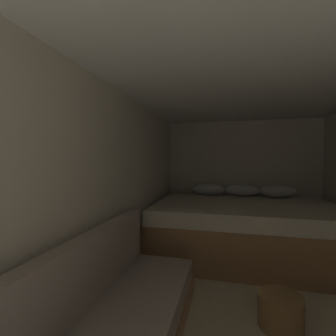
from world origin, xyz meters
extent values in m
plane|color=beige|center=(0.00, 1.64, 0.00)|extent=(6.79, 6.79, 0.00)
cube|color=beige|center=(0.00, 4.06, 1.02)|extent=(2.72, 0.05, 2.05)
cube|color=beige|center=(-1.33, 1.64, 1.02)|extent=(0.05, 4.79, 2.05)
cube|color=white|center=(0.00, 1.64, 2.07)|extent=(2.72, 4.79, 0.05)
cube|color=#9E7247|center=(0.00, 3.12, 0.27)|extent=(2.50, 1.73, 0.55)
cube|color=beige|center=(0.00, 3.12, 0.64)|extent=(2.46, 1.69, 0.19)
ellipsoid|color=white|center=(-0.56, 3.78, 0.84)|extent=(0.57, 0.31, 0.20)
ellipsoid|color=white|center=(0.56, 3.78, 0.84)|extent=(0.57, 0.31, 0.20)
ellipsoid|color=white|center=(0.00, 3.78, 0.84)|extent=(0.57, 0.31, 0.20)
cube|color=#A8998E|center=(-1.23, 0.81, 0.56)|extent=(0.12, 2.44, 0.49)
cylinder|color=olive|center=(0.18, 1.63, 0.13)|extent=(0.35, 0.35, 0.26)
camera|label=1|loc=(-0.25, -0.41, 1.35)|focal=25.48mm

